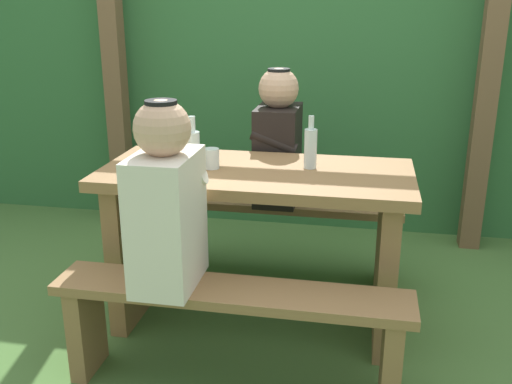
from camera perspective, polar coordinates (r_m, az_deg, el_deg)
The scene contains 12 objects.
ground_plane at distance 2.93m, azimuth 0.00°, elevation -12.38°, with size 12.00×12.00×0.00m, color #486F34.
hedge_backdrop at distance 4.28m, azimuth 4.43°, elevation 9.93°, with size 6.40×0.86×1.74m, color #306634.
pergola_post_left at distance 4.00m, azimuth -13.58°, elevation 10.42°, with size 0.12×0.12×1.95m, color brown.
pergola_post_right at distance 3.72m, azimuth 21.65°, elevation 9.07°, with size 0.12×0.12×1.95m, color brown.
picnic_table at distance 2.70m, azimuth 0.00°, elevation -2.86°, with size 1.40×0.64×0.77m.
bench_near at distance 2.33m, azimuth -2.47°, elevation -12.12°, with size 1.40×0.24×0.44m.
bench_far at distance 3.25m, azimuth 1.73°, elevation -2.90°, with size 1.40×0.24×0.44m.
person_white_shirt at distance 2.20m, azimuth -8.78°, elevation -1.03°, with size 0.25×0.35×0.72m.
person_black_coat at distance 3.11m, azimuth 2.15°, elevation 4.93°, with size 0.25×0.35×0.72m.
drinking_glass at distance 2.63m, azimuth -4.37°, elevation 3.30°, with size 0.07×0.07×0.09m, color silver.
bottle_left at distance 2.61m, azimuth -6.24°, elevation 4.24°, with size 0.07×0.07×0.24m.
bottle_right at distance 2.63m, azimuth 5.36°, elevation 4.39°, with size 0.06×0.06×0.24m.
Camera 1 is at (0.47, -2.47, 1.50)m, focal length 40.86 mm.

